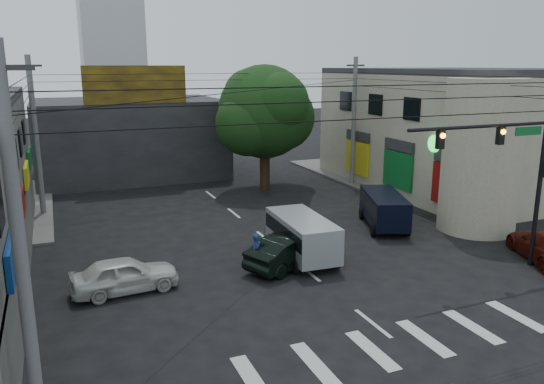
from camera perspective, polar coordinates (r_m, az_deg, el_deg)
ground at (r=21.38m, az=6.32°, el=-10.43°), size 160.00×160.00×0.00m
sidewalk_far_right at (r=45.41m, az=15.39°, el=2.17°), size 16.00×16.00×0.15m
building_right at (r=41.04m, az=20.00°, el=6.22°), size 14.00×18.00×8.00m
corner_column at (r=29.79m, az=21.59°, el=3.60°), size 4.00×4.00×8.00m
building_far at (r=43.76m, az=-15.10°, el=5.66°), size 14.00×10.00×6.00m
billboard at (r=38.57m, az=-14.49°, el=11.11°), size 7.00×0.30×2.60m
street_tree at (r=36.78m, az=-0.80°, el=8.58°), size 6.40×6.40×8.70m
traffic_gantry at (r=23.97m, az=24.51°, el=3.13°), size 7.10×0.35×7.20m
utility_pole_near_left at (r=13.21m, az=-25.49°, el=-5.73°), size 0.32×0.32×9.20m
utility_pole_far_left at (r=33.30m, az=-24.06°, el=5.38°), size 0.32×0.32×9.20m
utility_pole_far_right at (r=38.87m, az=8.77°, el=7.40°), size 0.32×0.32×9.20m
dark_sedan at (r=23.34m, az=1.98°, el=-6.33°), size 4.77×5.54×1.45m
white_compact at (r=21.64m, az=-15.55°, el=-8.56°), size 2.21×4.33×1.40m
silver_minivan at (r=24.15m, az=3.25°, el=-5.01°), size 4.75×2.36×1.96m
navy_van at (r=29.42m, az=11.94°, el=-1.98°), size 5.85×4.90×1.86m
traffic_officer at (r=22.56m, az=-1.59°, el=-6.65°), size 0.98×0.95×1.74m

